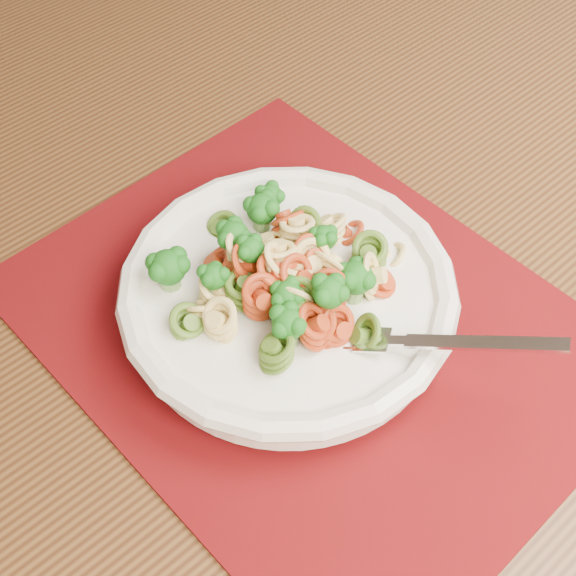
% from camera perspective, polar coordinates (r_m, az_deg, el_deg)
% --- Properties ---
extents(dining_table, '(1.68, 1.40, 0.79)m').
position_cam_1_polar(dining_table, '(0.75, 8.68, -5.71)').
color(dining_table, brown).
rests_on(dining_table, ground).
extents(placemat, '(0.54, 0.49, 0.00)m').
position_cam_1_polar(placemat, '(0.64, 1.53, -2.73)').
color(placemat, '#5E040E').
rests_on(placemat, dining_table).
extents(pasta_bowl, '(0.26, 0.26, 0.05)m').
position_cam_1_polar(pasta_bowl, '(0.62, -0.00, -0.58)').
color(pasta_bowl, white).
rests_on(pasta_bowl, placemat).
extents(pasta_broccoli_heap, '(0.22, 0.22, 0.06)m').
position_cam_1_polar(pasta_broccoli_heap, '(0.60, -0.00, 0.35)').
color(pasta_broccoli_heap, '#E7C772').
rests_on(pasta_broccoli_heap, pasta_bowl).
extents(fork, '(0.18, 0.05, 0.08)m').
position_cam_1_polar(fork, '(0.58, 6.02, -3.71)').
color(fork, silver).
rests_on(fork, pasta_bowl).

